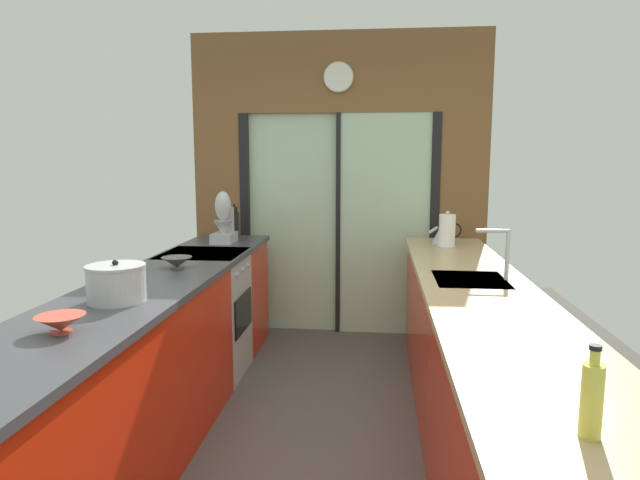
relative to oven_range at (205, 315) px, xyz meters
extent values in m
cube|color=#4C4742|center=(0.91, -0.65, -0.47)|extent=(5.04, 7.60, 0.02)
cube|color=brown|center=(0.91, 1.15, 1.89)|extent=(2.64, 0.08, 0.70)
cube|color=#B2D1AD|center=(0.49, 1.17, 0.54)|extent=(0.80, 0.02, 2.00)
cube|color=#B2D1AD|center=(1.33, 1.13, 0.54)|extent=(0.80, 0.02, 2.00)
cube|color=black|center=(0.05, 1.15, 0.54)|extent=(0.08, 0.10, 2.00)
cube|color=black|center=(1.77, 1.15, 0.54)|extent=(0.08, 0.10, 2.00)
cube|color=black|center=(0.91, 1.15, 0.54)|extent=(0.04, 0.10, 2.00)
cube|color=brown|center=(-0.20, 1.15, 0.54)|extent=(0.42, 0.08, 2.00)
cube|color=brown|center=(2.02, 1.15, 0.54)|extent=(0.42, 0.08, 2.00)
cylinder|color=white|center=(0.91, 1.09, 1.84)|extent=(0.24, 0.03, 0.24)
torus|color=beige|center=(0.91, 1.09, 1.84)|extent=(0.26, 0.02, 0.26)
cube|color=red|center=(0.00, -1.57, -0.02)|extent=(0.58, 2.55, 0.88)
cube|color=red|center=(0.00, 0.63, -0.02)|extent=(0.58, 0.65, 0.88)
cube|color=#3D3D42|center=(0.00, -0.95, 0.44)|extent=(0.62, 3.80, 0.04)
cube|color=red|center=(1.82, -0.95, -0.02)|extent=(0.58, 3.80, 0.88)
cube|color=tan|center=(1.82, -0.95, 0.44)|extent=(0.62, 3.80, 0.04)
cube|color=#B7BABC|center=(1.80, -0.70, 0.44)|extent=(0.40, 0.48, 0.05)
cylinder|color=#B7BABC|center=(2.00, -0.70, 0.61)|extent=(0.02, 0.02, 0.29)
cylinder|color=#B7BABC|center=(1.91, -0.70, 0.74)|extent=(0.18, 0.02, 0.02)
cube|color=#B7BABC|center=(0.00, 0.00, -0.02)|extent=(0.58, 0.60, 0.88)
cube|color=black|center=(0.29, 0.00, 0.02)|extent=(0.01, 0.48, 0.28)
cube|color=black|center=(0.00, 0.00, 0.45)|extent=(0.58, 0.60, 0.03)
cylinder|color=#B7BABC|center=(0.30, -0.18, 0.34)|extent=(0.02, 0.04, 0.04)
cylinder|color=#B7BABC|center=(0.30, 0.00, 0.34)|extent=(0.02, 0.04, 0.04)
cylinder|color=#B7BABC|center=(0.30, 0.18, 0.34)|extent=(0.02, 0.04, 0.04)
cylinder|color=#BC4C38|center=(0.02, -1.87, 0.47)|extent=(0.09, 0.09, 0.01)
cone|color=#BC4C38|center=(0.02, -1.87, 0.50)|extent=(0.19, 0.19, 0.06)
cylinder|color=#514C47|center=(0.02, -0.58, 0.47)|extent=(0.09, 0.09, 0.01)
cone|color=#514C47|center=(0.02, -0.58, 0.51)|extent=(0.19, 0.19, 0.07)
cube|color=black|center=(0.02, 0.79, 0.57)|extent=(0.08, 0.14, 0.22)
cylinder|color=black|center=(-0.02, 0.79, 0.71)|extent=(0.02, 0.02, 0.08)
cylinder|color=black|center=(0.00, 0.79, 0.71)|extent=(0.02, 0.02, 0.08)
cylinder|color=black|center=(0.02, 0.79, 0.70)|extent=(0.02, 0.02, 0.06)
cylinder|color=black|center=(0.04, 0.79, 0.71)|extent=(0.02, 0.02, 0.09)
cylinder|color=black|center=(0.05, 0.79, 0.70)|extent=(0.02, 0.02, 0.06)
cube|color=#B7BABC|center=(0.02, 0.51, 0.50)|extent=(0.17, 0.26, 0.08)
cube|color=#B7BABC|center=(0.02, 0.61, 0.64)|extent=(0.10, 0.08, 0.20)
ellipsoid|color=#B7BABC|center=(0.02, 0.50, 0.76)|extent=(0.13, 0.12, 0.24)
cone|color=#B7BABC|center=(0.02, 0.48, 0.58)|extent=(0.15, 0.15, 0.13)
cylinder|color=#B7BABC|center=(0.02, -1.39, 0.55)|extent=(0.28, 0.28, 0.17)
cylinder|color=#B7BABC|center=(0.02, -1.39, 0.64)|extent=(0.28, 0.28, 0.01)
sphere|color=black|center=(0.02, -1.39, 0.66)|extent=(0.03, 0.03, 0.03)
cone|color=#B7BABC|center=(1.80, 0.66, 0.56)|extent=(0.18, 0.18, 0.19)
sphere|color=black|center=(1.80, 0.66, 0.67)|extent=(0.03, 0.03, 0.03)
cylinder|color=#B7BABC|center=(1.72, 0.66, 0.57)|extent=(0.08, 0.02, 0.07)
torus|color=black|center=(1.88, 0.66, 0.57)|extent=(0.12, 0.01, 0.12)
cylinder|color=#D1CC4C|center=(1.80, -2.53, 0.56)|extent=(0.05, 0.05, 0.19)
cylinder|color=#D1CC4C|center=(1.80, -2.53, 0.67)|extent=(0.02, 0.02, 0.04)
cylinder|color=black|center=(1.80, -2.53, 0.70)|extent=(0.03, 0.03, 0.01)
cylinder|color=#B7BABC|center=(1.80, 0.43, 0.47)|extent=(0.14, 0.14, 0.01)
cylinder|color=white|center=(1.80, 0.43, 0.60)|extent=(0.13, 0.13, 0.24)
sphere|color=#B7BABC|center=(1.80, 0.43, 0.74)|extent=(0.03, 0.03, 0.03)
camera|label=1|loc=(1.27, -3.90, 1.16)|focal=31.32mm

